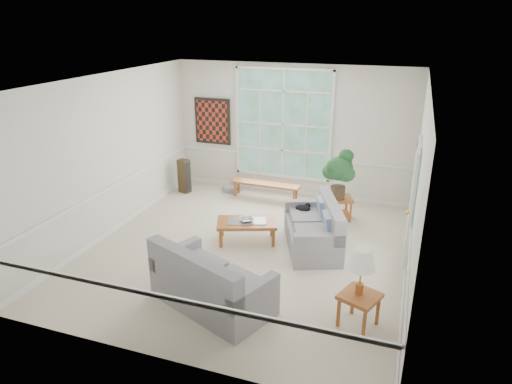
% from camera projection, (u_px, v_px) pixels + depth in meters
% --- Properties ---
extents(floor, '(5.50, 6.00, 0.01)m').
position_uv_depth(floor, '(247.00, 249.00, 8.26)').
color(floor, beige).
rests_on(floor, ground).
extents(ceiling, '(5.50, 6.00, 0.02)m').
position_uv_depth(ceiling, '(246.00, 80.00, 7.18)').
color(ceiling, white).
rests_on(ceiling, ground).
extents(wall_back, '(5.50, 0.02, 3.00)m').
position_uv_depth(wall_back, '(292.00, 131.00, 10.37)').
color(wall_back, silver).
rests_on(wall_back, ground).
extents(wall_front, '(5.50, 0.02, 3.00)m').
position_uv_depth(wall_front, '(154.00, 251.00, 5.07)').
color(wall_front, silver).
rests_on(wall_front, ground).
extents(wall_left, '(0.02, 6.00, 3.00)m').
position_uv_depth(wall_left, '(109.00, 155.00, 8.56)').
color(wall_left, silver).
rests_on(wall_left, ground).
extents(wall_right, '(0.02, 6.00, 3.00)m').
position_uv_depth(wall_right, '(417.00, 189.00, 6.88)').
color(wall_right, silver).
rests_on(wall_right, ground).
extents(window_back, '(2.30, 0.08, 2.40)m').
position_uv_depth(window_back, '(283.00, 124.00, 10.34)').
color(window_back, white).
rests_on(window_back, wall_back).
extents(entry_door, '(0.08, 0.90, 2.10)m').
position_uv_depth(entry_door, '(412.00, 202.00, 7.59)').
color(entry_door, white).
rests_on(entry_door, floor).
extents(door_sidelight, '(0.08, 0.26, 1.90)m').
position_uv_depth(door_sidelight, '(412.00, 211.00, 7.00)').
color(door_sidelight, white).
rests_on(door_sidelight, wall_right).
extents(wall_art, '(0.90, 0.06, 1.10)m').
position_uv_depth(wall_art, '(212.00, 121.00, 10.88)').
color(wall_art, '#591E14').
rests_on(wall_art, wall_back).
extents(wall_frame_near, '(0.04, 0.26, 0.32)m').
position_uv_depth(wall_frame_near, '(417.00, 155.00, 8.42)').
color(wall_frame_near, black).
rests_on(wall_frame_near, wall_right).
extents(wall_frame_far, '(0.04, 0.26, 0.32)m').
position_uv_depth(wall_frame_far, '(417.00, 149.00, 8.77)').
color(wall_frame_far, black).
rests_on(wall_frame_far, wall_right).
extents(loveseat_right, '(1.38, 1.83, 0.89)m').
position_uv_depth(loveseat_right, '(312.00, 225.00, 8.19)').
color(loveseat_right, gray).
rests_on(loveseat_right, floor).
extents(loveseat_front, '(1.97, 1.51, 0.95)m').
position_uv_depth(loveseat_front, '(212.00, 276.00, 6.51)').
color(loveseat_front, gray).
rests_on(loveseat_front, floor).
extents(coffee_table, '(1.23, 0.94, 0.41)m').
position_uv_depth(coffee_table, '(247.00, 231.00, 8.48)').
color(coffee_table, brown).
rests_on(coffee_table, floor).
extents(pewter_bowl, '(0.44, 0.44, 0.08)m').
position_uv_depth(pewter_bowl, '(247.00, 219.00, 8.39)').
color(pewter_bowl, '#99989D').
rests_on(pewter_bowl, coffee_table).
extents(window_bench, '(1.61, 0.35, 0.37)m').
position_uv_depth(window_bench, '(265.00, 191.00, 10.50)').
color(window_bench, brown).
rests_on(window_bench, floor).
extents(end_table, '(0.62, 0.62, 0.48)m').
position_uv_depth(end_table, '(339.00, 208.00, 9.43)').
color(end_table, brown).
rests_on(end_table, floor).
extents(houseplant, '(0.78, 0.78, 1.03)m').
position_uv_depth(houseplant, '(339.00, 174.00, 9.11)').
color(houseplant, '#1D4C25').
rests_on(houseplant, end_table).
extents(side_table, '(0.62, 0.62, 0.49)m').
position_uv_depth(side_table, '(358.00, 310.00, 6.14)').
color(side_table, brown).
rests_on(side_table, floor).
extents(table_lamp, '(0.54, 0.54, 0.67)m').
position_uv_depth(table_lamp, '(361.00, 272.00, 5.97)').
color(table_lamp, silver).
rests_on(table_lamp, side_table).
extents(pet_bed, '(0.56, 0.56, 0.13)m').
position_uv_depth(pet_bed, '(232.00, 188.00, 10.99)').
color(pet_bed, gray).
rests_on(pet_bed, floor).
extents(floor_speaker, '(0.29, 0.26, 0.81)m').
position_uv_depth(floor_speaker, '(184.00, 176.00, 10.81)').
color(floor_speaker, '#372918').
rests_on(floor_speaker, floor).
extents(cat, '(0.36, 0.35, 0.14)m').
position_uv_depth(cat, '(303.00, 208.00, 8.69)').
color(cat, black).
rests_on(cat, loveseat_right).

